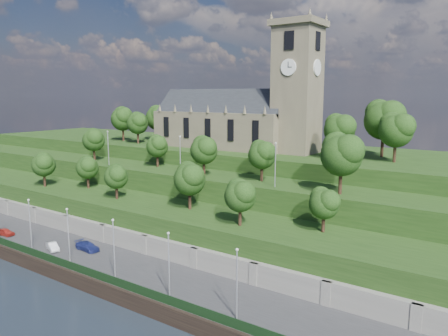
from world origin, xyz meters
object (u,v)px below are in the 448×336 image
Objects in this scene: car_left at (5,232)px; car_middle at (53,246)px; church at (242,114)px; car_right at (87,246)px.

car_left is 13.65m from car_middle.
car_middle is (13.65, 0.30, -0.00)m from car_left.
car_left is (-22.81, -42.41, -19.90)m from church.
church is at bearing -37.14° from car_left.
car_right is (18.29, 3.48, 0.06)m from car_left.
car_middle is at bearing -102.27° from church.
car_middle is (-9.15, -42.10, -19.90)m from church.
church is 52.10m from car_left.
car_left reaches higher than car_middle.
car_left is 0.78× the size of car_right.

